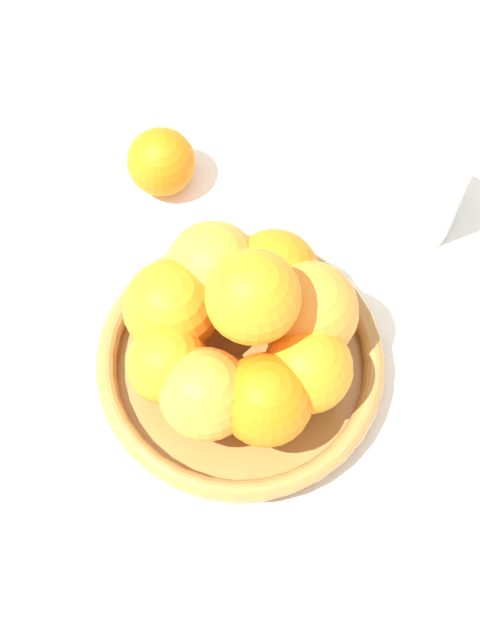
% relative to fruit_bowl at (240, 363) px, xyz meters
% --- Properties ---
extents(ground_plane, '(4.00, 4.00, 0.00)m').
position_rel_fruit_bowl_xyz_m(ground_plane, '(0.00, 0.00, -0.02)').
color(ground_plane, white).
extents(fruit_bowl, '(0.24, 0.24, 0.03)m').
position_rel_fruit_bowl_xyz_m(fruit_bowl, '(0.00, 0.00, 0.00)').
color(fruit_bowl, '#A57238').
rests_on(fruit_bowl, ground_plane).
extents(orange_pile, '(0.19, 0.20, 0.13)m').
position_rel_fruit_bowl_xyz_m(orange_pile, '(-0.00, -0.00, 0.06)').
color(orange_pile, orange).
rests_on(orange_pile, fruit_bowl).
extents(stray_orange, '(0.06, 0.06, 0.06)m').
position_rel_fruit_bowl_xyz_m(stray_orange, '(0.00, -0.21, 0.02)').
color(stray_orange, orange).
rests_on(stray_orange, ground_plane).
extents(drinking_glass, '(0.07, 0.07, 0.09)m').
position_rel_fruit_bowl_xyz_m(drinking_glass, '(-0.21, -0.09, 0.03)').
color(drinking_glass, silver).
rests_on(drinking_glass, ground_plane).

